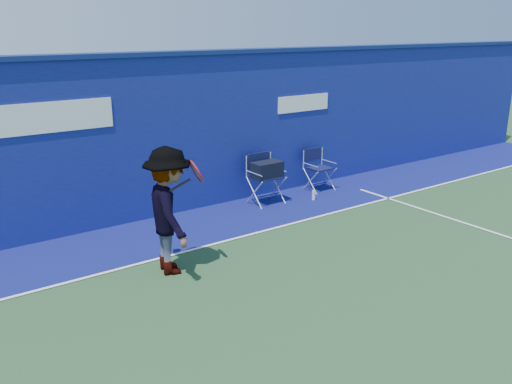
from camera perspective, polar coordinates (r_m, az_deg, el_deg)
ground at (r=6.81m, az=8.81°, el=-14.33°), size 80.00×80.00×0.00m
stadium_wall at (r=10.35m, az=-11.27°, el=5.79°), size 24.00×0.50×3.08m
out_of_bounds_strip at (r=9.83m, az=-8.05°, el=-4.07°), size 24.00×1.80×0.01m
court_lines at (r=7.18m, az=5.41°, el=-12.30°), size 24.00×12.00×0.01m
directors_chair_left at (r=11.11m, az=1.06°, el=0.92°), size 0.61×0.55×1.02m
directors_chair_right at (r=12.15m, az=6.64°, el=1.54°), size 0.55×0.49×0.91m
water_bottle at (r=11.46m, az=6.09°, el=-0.34°), size 0.07×0.07×0.21m
tennis_player at (r=7.97m, az=-9.12°, el=-1.98°), size 1.00×1.35×1.90m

